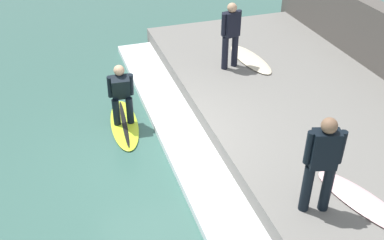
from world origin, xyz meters
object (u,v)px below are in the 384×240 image
object	(u,v)px
surfer_waiting_near	(231,32)
surfboard_waiting_near	(250,59)
surfer_waiting_far	(322,161)
surfboard_riding	(124,124)
surfer_riding	(121,92)
surfboard_waiting_far	(363,202)

from	to	relation	value
surfer_waiting_near	surfboard_waiting_near	world-z (taller)	surfer_waiting_near
surfboard_waiting_near	surfer_waiting_far	bearing A→B (deg)	-103.82
surfboard_riding	surfer_waiting_near	distance (m)	3.23
surfer_waiting_near	surfer_waiting_far	size ratio (longest dim) A/B	0.97
surfboard_waiting_near	surfer_waiting_near	bearing A→B (deg)	-164.30
surfer_riding	surfer_waiting_near	world-z (taller)	surfer_waiting_near
surfer_riding	surfboard_waiting_near	size ratio (longest dim) A/B	0.74
surfboard_riding	surfer_riding	bearing A→B (deg)	104.04
surfboard_riding	surfboard_waiting_near	world-z (taller)	surfboard_waiting_near
surfboard_waiting_near	surfer_waiting_far	xyz separation A→B (m)	(-1.22, -4.98, 0.88)
surfer_waiting_far	surfboard_waiting_far	size ratio (longest dim) A/B	0.90
surfer_waiting_far	surfer_riding	bearing A→B (deg)	119.81
surfer_riding	surfer_waiting_near	bearing A→B (deg)	19.84
surfboard_riding	surfer_riding	world-z (taller)	surfer_riding
surfer_riding	surfboard_waiting_far	distance (m)	4.95
surfer_waiting_near	surfer_waiting_far	distance (m)	4.84
surfer_riding	surfer_waiting_far	distance (m)	4.42
surfer_waiting_near	surfer_riding	bearing A→B (deg)	-160.16
surfer_waiting_near	surfer_waiting_far	world-z (taller)	surfer_waiting_far
surfboard_riding	surfboard_waiting_near	bearing A→B (deg)	19.09
surfer_riding	surfboard_waiting_far	world-z (taller)	surfer_riding
surfboard_riding	surfer_riding	distance (m)	0.78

